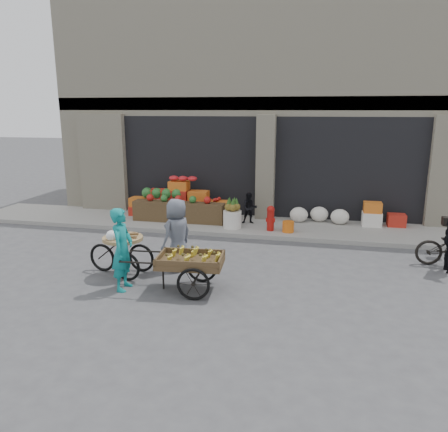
% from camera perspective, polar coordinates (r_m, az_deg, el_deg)
% --- Properties ---
extents(ground, '(80.00, 80.00, 0.00)m').
position_cam_1_polar(ground, '(9.10, 1.21, -8.41)').
color(ground, '#424244').
rests_on(ground, ground).
extents(sidewalk, '(18.00, 2.20, 0.12)m').
position_cam_1_polar(sidewalk, '(12.92, 4.79, -1.40)').
color(sidewalk, gray).
rests_on(sidewalk, ground).
extents(building, '(14.00, 6.45, 7.00)m').
position_cam_1_polar(building, '(16.38, 6.97, 13.47)').
color(building, beige).
rests_on(building, ground).
extents(fruit_display, '(3.10, 1.12, 1.24)m').
position_cam_1_polar(fruit_display, '(13.59, -5.43, 1.99)').
color(fruit_display, red).
rests_on(fruit_display, sidewalk).
extents(pineapple_bin, '(0.52, 0.52, 0.50)m').
position_cam_1_polar(pineapple_bin, '(12.49, 1.09, -0.43)').
color(pineapple_bin, silver).
rests_on(pineapple_bin, sidewalk).
extents(fire_hydrant, '(0.22, 0.22, 0.71)m').
position_cam_1_polar(fire_hydrant, '(12.24, 6.10, -0.15)').
color(fire_hydrant, '#A5140F').
rests_on(fire_hydrant, sidewalk).
extents(orange_bucket, '(0.32, 0.32, 0.30)m').
position_cam_1_polar(orange_bucket, '(12.21, 8.38, -1.39)').
color(orange_bucket, orange).
rests_on(orange_bucket, sidewalk).
extents(right_bay_goods, '(3.35, 0.60, 0.70)m').
position_cam_1_polar(right_bay_goods, '(13.35, 16.36, 0.11)').
color(right_bay_goods, silver).
rests_on(right_bay_goods, sidewalk).
extents(seated_person, '(0.51, 0.43, 0.93)m').
position_cam_1_polar(seated_person, '(12.94, 3.36, 1.04)').
color(seated_person, black).
rests_on(seated_person, sidewalk).
extents(banana_cart, '(2.19, 1.05, 0.89)m').
position_cam_1_polar(banana_cart, '(8.44, -4.72, -5.60)').
color(banana_cart, brown).
rests_on(banana_cart, ground).
extents(vendor_woman, '(0.42, 0.61, 1.63)m').
position_cam_1_polar(vendor_woman, '(8.65, -13.15, -4.26)').
color(vendor_woman, '#118383').
rests_on(vendor_woman, ground).
extents(tricycle_cart, '(1.45, 0.95, 0.95)m').
position_cam_1_polar(tricycle_cart, '(9.47, -13.05, -4.23)').
color(tricycle_cart, '#9E7F51').
rests_on(tricycle_cart, ground).
extents(vendor_grey, '(0.80, 0.92, 1.58)m').
position_cam_1_polar(vendor_grey, '(9.52, -6.14, -2.43)').
color(vendor_grey, slate).
rests_on(vendor_grey, ground).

